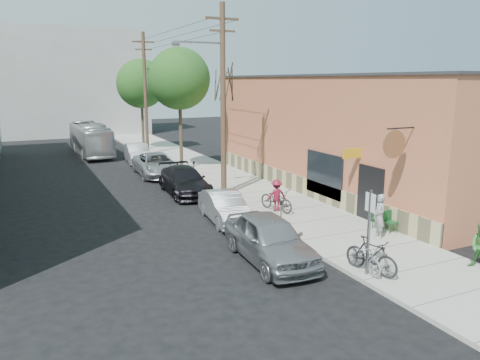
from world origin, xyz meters
name	(u,v)px	position (x,y,z in m)	size (l,w,h in m)	color
ground	(228,237)	(0.00, 0.00, 0.00)	(120.00, 120.00, 0.00)	black
sidewalk	(219,177)	(4.25, 11.00, 0.07)	(4.50, 58.00, 0.15)	#AAA99D
cafe_building	(336,134)	(8.99, 4.99, 3.30)	(6.60, 20.20, 6.61)	#B86444
end_cap_building	(65,83)	(-2.00, 42.00, 6.00)	(18.00, 8.00, 12.00)	#ABABA6
sign_post	(369,225)	(2.35, -5.69, 1.83)	(0.07, 0.45, 2.80)	slate
parking_meter_near	(281,210)	(2.25, -0.42, 0.98)	(0.14, 0.14, 1.24)	slate
parking_meter_far	(194,168)	(2.25, 10.26, 0.98)	(0.14, 0.14, 1.24)	slate
utility_pole_near	(222,98)	(2.39, 6.09, 5.41)	(3.57, 0.28, 10.00)	#503A28
utility_pole_far	(145,92)	(2.45, 22.35, 5.34)	(1.80, 0.28, 10.00)	#503A28
tree_bare	(224,144)	(2.80, 6.78, 2.84)	(0.24, 0.24, 5.38)	#44392C
tree_leafy_mid	(179,79)	(2.80, 14.33, 6.38)	(4.20, 4.20, 8.34)	#44392C
tree_leafy_far	(141,84)	(2.80, 25.14, 5.99)	(4.32, 4.32, 8.01)	#44392C
patio_chair_a	(379,219)	(6.03, -2.15, 0.59)	(0.50, 0.50, 0.88)	#13451E
patio_chair_b	(390,222)	(6.11, -2.71, 0.59)	(0.50, 0.50, 0.88)	#13451E
patron_grey	(379,216)	(5.18, -3.04, 1.04)	(0.65, 0.43, 1.78)	gray
cyclist	(276,195)	(3.49, 2.13, 0.91)	(0.98, 0.57, 1.52)	maroon
cyclist_bike	(276,200)	(3.49, 2.13, 0.70)	(0.73, 2.09, 1.10)	black
parked_bike_a	(371,256)	(2.57, -5.64, 0.74)	(0.55, 1.95, 1.17)	black
parked_bike_b	(364,257)	(2.48, -5.37, 0.62)	(0.63, 1.81, 0.95)	slate
car_0	(270,239)	(0.27, -3.01, 0.83)	(1.96, 4.88, 1.66)	gray
car_1	(225,207)	(0.74, 2.01, 0.68)	(1.45, 4.15, 1.37)	#A9AEB1
car_2	(185,181)	(0.80, 7.81, 0.75)	(2.11, 5.19, 1.51)	black
car_3	(157,165)	(0.80, 13.60, 0.75)	(2.49, 5.40, 1.50)	#A7ABAF
car_4	(137,153)	(0.80, 19.06, 0.74)	(1.58, 4.52, 1.49)	#B2B4BB
bus	(90,139)	(-1.83, 25.01, 1.34)	(2.25, 9.63, 2.68)	silver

